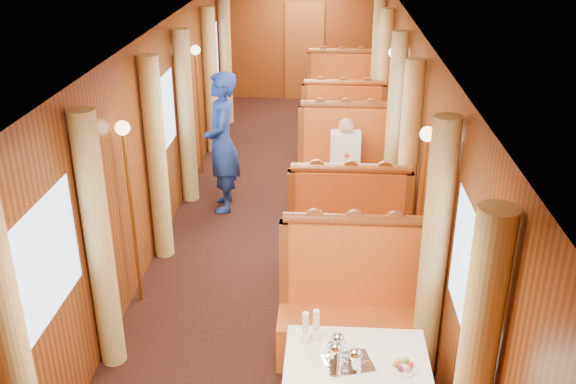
# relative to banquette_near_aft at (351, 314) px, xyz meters

# --- Properties ---
(floor) EXTENTS (3.00, 12.00, 0.01)m
(floor) POSITION_rel_banquette_near_aft_xyz_m (-0.75, 2.49, -0.42)
(floor) COLOR black
(floor) RESTS_ON ground
(ceiling) EXTENTS (3.00, 12.00, 0.01)m
(ceiling) POSITION_rel_banquette_near_aft_xyz_m (-0.75, 2.49, 2.08)
(ceiling) COLOR silver
(ceiling) RESTS_ON wall_left
(wall_far) EXTENTS (3.00, 0.01, 2.50)m
(wall_far) POSITION_rel_banquette_near_aft_xyz_m (-0.75, 8.49, 0.83)
(wall_far) COLOR brown
(wall_far) RESTS_ON floor
(wall_left) EXTENTS (0.01, 12.00, 2.50)m
(wall_left) POSITION_rel_banquette_near_aft_xyz_m (-2.25, 2.49, 0.83)
(wall_left) COLOR brown
(wall_left) RESTS_ON floor
(wall_right) EXTENTS (0.01, 12.00, 2.50)m
(wall_right) POSITION_rel_banquette_near_aft_xyz_m (0.75, 2.49, 0.83)
(wall_right) COLOR brown
(wall_right) RESTS_ON floor
(doorway_far) EXTENTS (0.80, 0.04, 2.00)m
(doorway_far) POSITION_rel_banquette_near_aft_xyz_m (-0.75, 8.46, 0.58)
(doorway_far) COLOR brown
(doorway_far) RESTS_ON floor
(banquette_near_aft) EXTENTS (1.30, 0.55, 1.34)m
(banquette_near_aft) POSITION_rel_banquette_near_aft_xyz_m (0.00, 0.00, 0.00)
(banquette_near_aft) COLOR #B83414
(banquette_near_aft) RESTS_ON floor
(table_mid) EXTENTS (1.05, 0.72, 0.75)m
(table_mid) POSITION_rel_banquette_near_aft_xyz_m (0.00, 2.49, -0.05)
(table_mid) COLOR white
(table_mid) RESTS_ON floor
(banquette_mid_fwd) EXTENTS (1.30, 0.55, 1.34)m
(banquette_mid_fwd) POSITION_rel_banquette_near_aft_xyz_m (0.00, 1.47, 0.00)
(banquette_mid_fwd) COLOR #B83414
(banquette_mid_fwd) RESTS_ON floor
(banquette_mid_aft) EXTENTS (1.30, 0.55, 1.34)m
(banquette_mid_aft) POSITION_rel_banquette_near_aft_xyz_m (0.00, 3.50, 0.00)
(banquette_mid_aft) COLOR #B83414
(banquette_mid_aft) RESTS_ON floor
(table_far) EXTENTS (1.05, 0.72, 0.75)m
(table_far) POSITION_rel_banquette_near_aft_xyz_m (0.00, 5.99, -0.05)
(table_far) COLOR white
(table_far) RESTS_ON floor
(banquette_far_fwd) EXTENTS (1.30, 0.55, 1.34)m
(banquette_far_fwd) POSITION_rel_banquette_near_aft_xyz_m (0.00, 4.97, 0.00)
(banquette_far_fwd) COLOR #B83414
(banquette_far_fwd) RESTS_ON floor
(banquette_far_aft) EXTENTS (1.30, 0.55, 1.34)m
(banquette_far_aft) POSITION_rel_banquette_near_aft_xyz_m (0.00, 7.00, 0.00)
(banquette_far_aft) COLOR #B83414
(banquette_far_aft) RESTS_ON floor
(tea_tray) EXTENTS (0.40, 0.35, 0.01)m
(tea_tray) POSITION_rel_banquette_near_aft_xyz_m (-0.06, -1.10, 0.33)
(tea_tray) COLOR silver
(tea_tray) RESTS_ON table_near
(teapot_left) EXTENTS (0.19, 0.17, 0.13)m
(teapot_left) POSITION_rel_banquette_near_aft_xyz_m (-0.16, -1.09, 0.39)
(teapot_left) COLOR silver
(teapot_left) RESTS_ON tea_tray
(teapot_right) EXTENTS (0.20, 0.17, 0.14)m
(teapot_right) POSITION_rel_banquette_near_aft_xyz_m (-0.02, -1.15, 0.39)
(teapot_right) COLOR silver
(teapot_right) RESTS_ON tea_tray
(teapot_back) EXTENTS (0.19, 0.17, 0.13)m
(teapot_back) POSITION_rel_banquette_near_aft_xyz_m (-0.14, -0.97, 0.39)
(teapot_back) COLOR silver
(teapot_back) RESTS_ON tea_tray
(fruit_plate) EXTENTS (0.21, 0.21, 0.05)m
(fruit_plate) POSITION_rel_banquette_near_aft_xyz_m (0.32, -1.12, 0.35)
(fruit_plate) COLOR white
(fruit_plate) RESTS_ON table_near
(cup_inboard) EXTENTS (0.08, 0.08, 0.26)m
(cup_inboard) POSITION_rel_banquette_near_aft_xyz_m (-0.38, -0.87, 0.43)
(cup_inboard) COLOR white
(cup_inboard) RESTS_ON table_near
(cup_outboard) EXTENTS (0.08, 0.08, 0.26)m
(cup_outboard) POSITION_rel_banquette_near_aft_xyz_m (-0.30, -0.83, 0.43)
(cup_outboard) COLOR white
(cup_outboard) RESTS_ON table_near
(rose_vase_mid) EXTENTS (0.06, 0.06, 0.36)m
(rose_vase_mid) POSITION_rel_banquette_near_aft_xyz_m (-0.00, 2.52, 0.50)
(rose_vase_mid) COLOR silver
(rose_vase_mid) RESTS_ON table_mid
(rose_vase_far) EXTENTS (0.06, 0.06, 0.36)m
(rose_vase_far) POSITION_rel_banquette_near_aft_xyz_m (-0.04, 5.98, 0.50)
(rose_vase_far) COLOR silver
(rose_vase_far) RESTS_ON table_far
(window_left_near) EXTENTS (0.01, 1.20, 0.90)m
(window_left_near) POSITION_rel_banquette_near_aft_xyz_m (-2.24, -1.01, 1.03)
(window_left_near) COLOR #91ADD3
(window_left_near) RESTS_ON wall_left
(curtain_left_near_a) EXTENTS (0.22, 0.22, 2.35)m
(curtain_left_near_a) POSITION_rel_banquette_near_aft_xyz_m (-2.13, -1.79, 0.75)
(curtain_left_near_a) COLOR tan
(curtain_left_near_a) RESTS_ON floor
(curtain_left_near_b) EXTENTS (0.22, 0.22, 2.35)m
(curtain_left_near_b) POSITION_rel_banquette_near_aft_xyz_m (-2.13, -0.23, 0.75)
(curtain_left_near_b) COLOR tan
(curtain_left_near_b) RESTS_ON floor
(window_right_near) EXTENTS (0.01, 1.20, 0.90)m
(window_right_near) POSITION_rel_banquette_near_aft_xyz_m (0.74, -1.01, 1.03)
(window_right_near) COLOR #91ADD3
(window_right_near) RESTS_ON wall_right
(curtain_right_near_b) EXTENTS (0.22, 0.22, 2.35)m
(curtain_right_near_b) POSITION_rel_banquette_near_aft_xyz_m (0.63, -0.23, 0.75)
(curtain_right_near_b) COLOR tan
(curtain_right_near_b) RESTS_ON floor
(window_left_mid) EXTENTS (0.01, 1.20, 0.90)m
(window_left_mid) POSITION_rel_banquette_near_aft_xyz_m (-2.24, 2.49, 1.03)
(window_left_mid) COLOR #91ADD3
(window_left_mid) RESTS_ON wall_left
(curtain_left_mid_a) EXTENTS (0.22, 0.22, 2.35)m
(curtain_left_mid_a) POSITION_rel_banquette_near_aft_xyz_m (-2.13, 1.71, 0.75)
(curtain_left_mid_a) COLOR tan
(curtain_left_mid_a) RESTS_ON floor
(curtain_left_mid_b) EXTENTS (0.22, 0.22, 2.35)m
(curtain_left_mid_b) POSITION_rel_banquette_near_aft_xyz_m (-2.13, 3.27, 0.75)
(curtain_left_mid_b) COLOR tan
(curtain_left_mid_b) RESTS_ON floor
(window_right_mid) EXTENTS (0.01, 1.20, 0.90)m
(window_right_mid) POSITION_rel_banquette_near_aft_xyz_m (0.74, 2.49, 1.03)
(window_right_mid) COLOR #91ADD3
(window_right_mid) RESTS_ON wall_right
(curtain_right_mid_a) EXTENTS (0.22, 0.22, 2.35)m
(curtain_right_mid_a) POSITION_rel_banquette_near_aft_xyz_m (0.63, 1.71, 0.75)
(curtain_right_mid_a) COLOR tan
(curtain_right_mid_a) RESTS_ON floor
(curtain_right_mid_b) EXTENTS (0.22, 0.22, 2.35)m
(curtain_right_mid_b) POSITION_rel_banquette_near_aft_xyz_m (0.63, 3.27, 0.75)
(curtain_right_mid_b) COLOR tan
(curtain_right_mid_b) RESTS_ON floor
(window_left_far) EXTENTS (0.01, 1.20, 0.90)m
(window_left_far) POSITION_rel_banquette_near_aft_xyz_m (-2.24, 5.99, 1.03)
(window_left_far) COLOR #91ADD3
(window_left_far) RESTS_ON wall_left
(curtain_left_far_a) EXTENTS (0.22, 0.22, 2.35)m
(curtain_left_far_a) POSITION_rel_banquette_near_aft_xyz_m (-2.13, 5.21, 0.75)
(curtain_left_far_a) COLOR tan
(curtain_left_far_a) RESTS_ON floor
(curtain_left_far_b) EXTENTS (0.22, 0.22, 2.35)m
(curtain_left_far_b) POSITION_rel_banquette_near_aft_xyz_m (-2.13, 6.77, 0.75)
(curtain_left_far_b) COLOR tan
(curtain_left_far_b) RESTS_ON floor
(window_right_far) EXTENTS (0.01, 1.20, 0.90)m
(window_right_far) POSITION_rel_banquette_near_aft_xyz_m (0.74, 5.99, 1.03)
(window_right_far) COLOR #91ADD3
(window_right_far) RESTS_ON wall_right
(curtain_right_far_a) EXTENTS (0.22, 0.22, 2.35)m
(curtain_right_far_a) POSITION_rel_banquette_near_aft_xyz_m (0.63, 5.21, 0.75)
(curtain_right_far_a) COLOR tan
(curtain_right_far_a) RESTS_ON floor
(curtain_right_far_b) EXTENTS (0.22, 0.22, 2.35)m
(curtain_right_far_b) POSITION_rel_banquette_near_aft_xyz_m (0.63, 6.77, 0.75)
(curtain_right_far_b) COLOR tan
(curtain_right_far_b) RESTS_ON floor
(sconce_left_fore) EXTENTS (0.14, 0.14, 1.95)m
(sconce_left_fore) POSITION_rel_banquette_near_aft_xyz_m (-2.15, 0.74, 0.96)
(sconce_left_fore) COLOR #BF8C3F
(sconce_left_fore) RESTS_ON floor
(sconce_right_fore) EXTENTS (0.14, 0.14, 1.95)m
(sconce_right_fore) POSITION_rel_banquette_near_aft_xyz_m (0.65, 0.74, 0.96)
(sconce_right_fore) COLOR #BF8C3F
(sconce_right_fore) RESTS_ON floor
(sconce_left_aft) EXTENTS (0.14, 0.14, 1.95)m
(sconce_left_aft) POSITION_rel_banquette_near_aft_xyz_m (-2.15, 4.24, 0.96)
(sconce_left_aft) COLOR #BF8C3F
(sconce_left_aft) RESTS_ON floor
(sconce_right_aft) EXTENTS (0.14, 0.14, 1.95)m
(sconce_right_aft) POSITION_rel_banquette_near_aft_xyz_m (0.65, 4.24, 0.96)
(sconce_right_aft) COLOR #BF8C3F
(sconce_right_aft) RESTS_ON floor
(steward) EXTENTS (0.54, 0.74, 1.87)m
(steward) POSITION_rel_banquette_near_aft_xyz_m (-1.61, 3.00, 0.51)
(steward) COLOR navy
(steward) RESTS_ON floor
(passenger) EXTENTS (0.40, 0.44, 0.76)m
(passenger) POSITION_rel_banquette_near_aft_xyz_m (-0.00, 3.23, 0.32)
(passenger) COLOR beige
(passenger) RESTS_ON banquette_mid_aft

